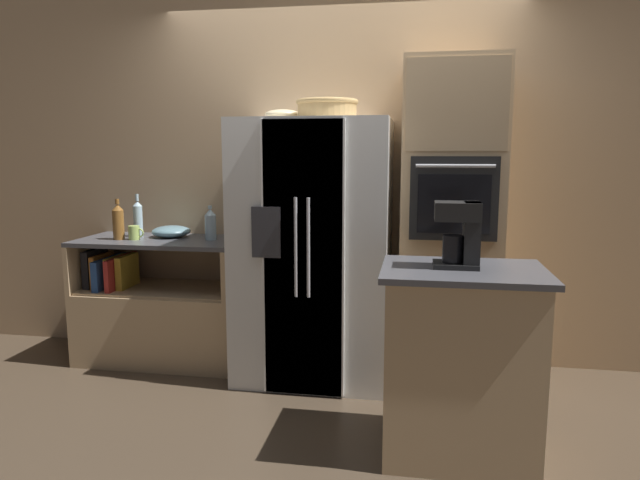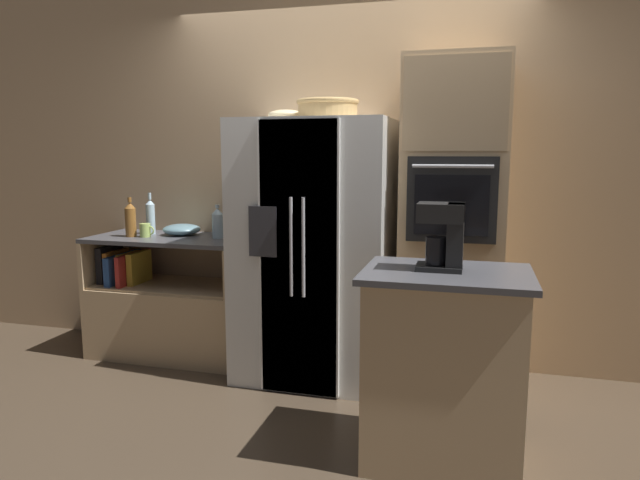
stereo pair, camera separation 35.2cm
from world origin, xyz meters
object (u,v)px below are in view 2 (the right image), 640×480
bottle_short (151,216)px  mug (145,230)px  mixing_bowl (182,229)px  refrigerator (316,250)px  coffee_maker (445,233)px  bottle_wide (218,223)px  wall_oven (453,225)px  wicker_basket (328,108)px  fruit_bowl (286,115)px  bottle_tall (130,219)px

bottle_short → mug: 0.17m
mixing_bowl → mug: bearing=-141.3°
refrigerator → coffee_maker: bearing=-45.0°
bottle_wide → mixing_bowl: size_ratio=0.87×
wall_oven → wicker_basket: (-0.78, -0.13, 0.73)m
wall_oven → coffee_maker: (0.00, -0.97, 0.08)m
wall_oven → bottle_short: 2.22m
mixing_bowl → wicker_basket: bearing=-11.7°
fruit_bowl → mug: 1.34m
mug → refrigerator: bearing=-1.6°
fruit_bowl → mug: size_ratio=2.08×
refrigerator → mug: 1.30m
wicker_basket → bottle_short: 1.63m
refrigerator → wall_oven: (0.88, 0.09, 0.19)m
bottle_wide → mixing_bowl: bearing=166.7°
bottle_tall → wall_oven: bearing=1.6°
mug → wall_oven: bearing=1.4°
bottle_tall → bottle_short: bearing=64.4°
refrigerator → mug: (-1.30, 0.04, 0.08)m
refrigerator → bottle_wide: 0.79m
wall_oven → bottle_tall: bearing=-178.4°
bottle_wide → coffee_maker: 1.93m
mug → fruit_bowl: bearing=2.0°
refrigerator → wicker_basket: 0.92m
refrigerator → bottle_short: 1.36m
bottle_short → coffee_maker: 2.46m
bottle_tall → mug: (0.11, 0.01, -0.08)m
refrigerator → mixing_bowl: size_ratio=6.14×
fruit_bowl → coffee_maker: 1.59m
mug → bottle_tall: bearing=-174.5°
bottle_wide → mug: 0.54m
wall_oven → mug: (-2.17, -0.05, -0.10)m
refrigerator → wicker_basket: size_ratio=4.35×
wall_oven → bottle_short: bearing=177.7°
wicker_basket → bottle_wide: size_ratio=1.62×
wicker_basket → bottle_tall: size_ratio=1.36×
wicker_basket → bottle_short: (-1.43, 0.22, -0.75)m
refrigerator → bottle_tall: bearing=179.0°
mug → mixing_bowl: 0.26m
bottle_tall → bottle_wide: 0.65m
refrigerator → bottle_wide: (-0.76, 0.12, 0.14)m
wicker_basket → bottle_wide: wicker_basket is taller
bottle_tall → coffee_maker: coffee_maker is taller
wall_oven → fruit_bowl: bearing=-179.3°
bottle_tall → bottle_short: (0.07, 0.15, 0.01)m
bottle_wide → mixing_bowl: (-0.33, 0.08, -0.07)m
wall_oven → mixing_bowl: wall_oven is taller
fruit_bowl → bottle_tall: 1.39m
wall_oven → coffee_maker: size_ratio=6.52×
wicker_basket → mug: wicker_basket is taller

